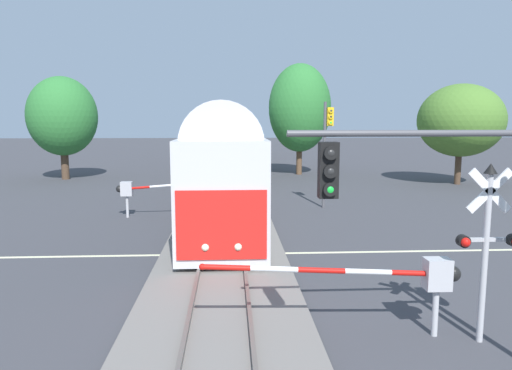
{
  "coord_description": "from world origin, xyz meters",
  "views": [
    {
      "loc": [
        0.28,
        -16.75,
        4.86
      ],
      "look_at": [
        1.41,
        3.86,
        2.0
      ],
      "focal_mm": 33.24,
      "sensor_mm": 36.0,
      "label": 1
    }
  ],
  "objects": [
    {
      "name": "railway_track",
      "position": [
        0.0,
        0.0,
        0.1
      ],
      "size": [
        4.4,
        80.0,
        0.32
      ],
      "color": "slate",
      "rests_on": "ground"
    },
    {
      "name": "road_centre_stripe",
      "position": [
        0.0,
        0.0,
        0.0
      ],
      "size": [
        44.0,
        0.2,
        0.01
      ],
      "color": "beige",
      "rests_on": "ground"
    },
    {
      "name": "commuter_train",
      "position": [
        0.0,
        25.54,
        2.74
      ],
      "size": [
        3.04,
        60.58,
        5.16
      ],
      "color": "silver",
      "rests_on": "railway_track"
    },
    {
      "name": "crossing_gate_far",
      "position": [
        -4.12,
        6.81,
        1.45
      ],
      "size": [
        6.31,
        0.4,
        1.93
      ],
      "color": "#B7B7BC",
      "rests_on": "ground"
    },
    {
      "name": "maple_right_background",
      "position": [
        17.42,
        17.87,
        4.78
      ],
      "size": [
        6.24,
        6.24,
        7.49
      ],
      "color": "#4C3828",
      "rests_on": "ground"
    },
    {
      "name": "ground_plane",
      "position": [
        0.0,
        0.0,
        0.0
      ],
      "size": [
        220.0,
        220.0,
        0.0
      ],
      "primitive_type": "plane",
      "color": "#3D3D42"
    },
    {
      "name": "crossing_signal_mast",
      "position": [
        5.75,
        -7.18,
        2.41
      ],
      "size": [
        1.36,
        0.44,
        3.95
      ],
      "color": "#B2B2B7",
      "rests_on": "ground"
    },
    {
      "name": "pine_left_background",
      "position": [
        -13.22,
        22.59,
        5.1
      ],
      "size": [
        5.49,
        5.49,
        8.29
      ],
      "color": "#4C3828",
      "rests_on": "ground"
    },
    {
      "name": "traffic_signal_near_right",
      "position": [
        4.73,
        -8.49,
        3.68
      ],
      "size": [
        5.41,
        0.38,
        4.87
      ],
      "color": "#4C4C51",
      "rests_on": "ground"
    },
    {
      "name": "traffic_signal_far_side",
      "position": [
        5.57,
        8.92,
        3.89
      ],
      "size": [
        0.53,
        0.38,
        5.81
      ],
      "color": "#4C4C51",
      "rests_on": "ground"
    },
    {
      "name": "crossing_gate_near",
      "position": [
        4.23,
        -6.81,
        1.42
      ],
      "size": [
        5.82,
        0.4,
        1.8
      ],
      "color": "#B7B7BC",
      "rests_on": "ground"
    },
    {
      "name": "elm_centre_background",
      "position": [
        6.4,
        24.99,
        5.84
      ],
      "size": [
        5.44,
        5.44,
        9.69
      ],
      "color": "brown",
      "rests_on": "ground"
    }
  ]
}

